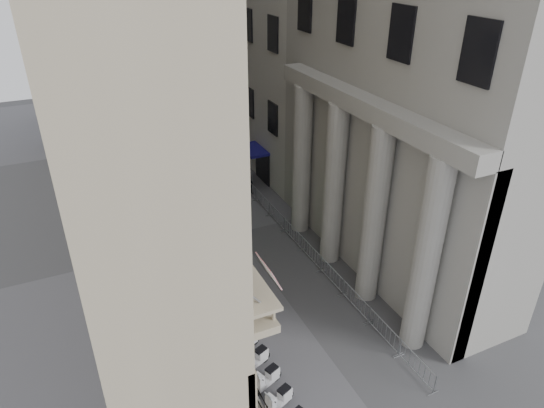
{
  "coord_description": "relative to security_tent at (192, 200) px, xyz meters",
  "views": [
    {
      "loc": [
        -9.59,
        -7.42,
        17.6
      ],
      "look_at": [
        0.48,
        14.43,
        4.5
      ],
      "focal_mm": 32.0,
      "sensor_mm": 36.0,
      "label": 1
    }
  ],
  "objects": [
    {
      "name": "scooter_5",
      "position": [
        -0.78,
        -9.89,
        -2.73
      ],
      "size": [
        1.51,
        1.03,
        1.5
      ],
      "primitive_type": null,
      "rotation": [
        0.0,
        0.0,
        1.94
      ],
      "color": "silver",
      "rests_on": "ground"
    },
    {
      "name": "barrier_6",
      "position": [
        5.74,
        -0.78,
        -2.73
      ],
      "size": [
        0.6,
        2.4,
        1.1
      ],
      "primitive_type": null,
      "color": "#95989C",
      "rests_on": "ground"
    },
    {
      "name": "barrier_3",
      "position": [
        5.74,
        -8.28,
        -2.73
      ],
      "size": [
        0.6,
        2.4,
        1.1
      ],
      "primitive_type": null,
      "color": "#95989C",
      "rests_on": "ground"
    },
    {
      "name": "info_kiosk",
      "position": [
        -1.5,
        -0.4,
        -1.72
      ],
      "size": [
        0.5,
        0.99,
        2.02
      ],
      "rotation": [
        0.0,
        0.0,
        -0.24
      ],
      "color": "black",
      "rests_on": "ground"
    },
    {
      "name": "barrier_2",
      "position": [
        5.74,
        -10.78,
        -2.73
      ],
      "size": [
        0.6,
        2.4,
        1.1
      ],
      "primitive_type": null,
      "color": "#95989C",
      "rests_on": "ground"
    },
    {
      "name": "barrier_8",
      "position": [
        5.74,
        4.22,
        -2.73
      ],
      "size": [
        0.6,
        2.4,
        1.1
      ],
      "primitive_type": null,
      "color": "#95989C",
      "rests_on": "ground"
    },
    {
      "name": "scooter_3",
      "position": [
        -0.78,
        -12.37,
        -2.73
      ],
      "size": [
        1.51,
        1.03,
        1.5
      ],
      "primitive_type": null,
      "rotation": [
        0.0,
        0.0,
        1.94
      ],
      "color": "silver",
      "rests_on": "ground"
    },
    {
      "name": "barrier_1",
      "position": [
        5.74,
        -13.28,
        -2.73
      ],
      "size": [
        0.6,
        2.4,
        1.1
      ],
      "primitive_type": null,
      "color": "#95989C",
      "rests_on": "ground"
    },
    {
      "name": "iron_fence",
      "position": [
        -1.61,
        -2.0,
        -2.73
      ],
      "size": [
        0.3,
        28.0,
        1.4
      ],
      "primitive_type": null,
      "color": "black",
      "rests_on": "ground"
    },
    {
      "name": "blue_awning",
      "position": [
        6.84,
        6.0,
        -2.73
      ],
      "size": [
        1.6,
        3.0,
        3.0
      ],
      "primitive_type": null,
      "color": "navy",
      "rests_on": "ground"
    },
    {
      "name": "scooter_11",
      "position": [
        -0.78,
        -2.45,
        -2.73
      ],
      "size": [
        1.51,
        1.03,
        1.5
      ],
      "primitive_type": null,
      "rotation": [
        0.0,
        0.0,
        1.94
      ],
      "color": "silver",
      "rests_on": "ground"
    },
    {
      "name": "pedestrian_a",
      "position": [
        4.56,
        3.02,
        -1.81
      ],
      "size": [
        0.69,
        0.47,
        1.85
      ],
      "primitive_type": "imported",
      "rotation": [
        0.0,
        0.0,
        3.18
      ],
      "color": "black",
      "rests_on": "ground"
    },
    {
      "name": "barrier_4",
      "position": [
        5.74,
        -5.78,
        -2.73
      ],
      "size": [
        0.6,
        2.4,
        1.1
      ],
      "primitive_type": null,
      "color": "#95989C",
      "rests_on": "ground"
    },
    {
      "name": "scooter_8",
      "position": [
        -0.78,
        -6.17,
        -2.73
      ],
      "size": [
        1.51,
        1.03,
        1.5
      ],
      "primitive_type": null,
      "rotation": [
        0.0,
        0.0,
        1.94
      ],
      "color": "silver",
      "rests_on": "ground"
    },
    {
      "name": "barrier_0",
      "position": [
        5.74,
        -15.78,
        -2.73
      ],
      "size": [
        0.6,
        2.4,
        1.1
      ],
      "primitive_type": null,
      "color": "#95989C",
      "rests_on": "ground"
    },
    {
      "name": "barrier_5",
      "position": [
        5.74,
        -3.28,
        -2.73
      ],
      "size": [
        0.6,
        2.4,
        1.1
      ],
      "primitive_type": null,
      "color": "#95989C",
      "rests_on": "ground"
    },
    {
      "name": "security_tent",
      "position": [
        0.0,
        0.0,
        0.0
      ],
      "size": [
        4.03,
        4.03,
        3.27
      ],
      "color": "silver",
      "rests_on": "ground"
    },
    {
      "name": "scooter_7",
      "position": [
        -0.78,
        -7.41,
        -2.73
      ],
      "size": [
        1.51,
        1.03,
        1.5
      ],
      "primitive_type": null,
      "rotation": [
        0.0,
        0.0,
        1.94
      ],
      "color": "silver",
      "rests_on": "ground"
    },
    {
      "name": "pedestrian_c",
      "position": [
        2.74,
        15.65,
        -1.87
      ],
      "size": [
        1.0,
        0.94,
        1.72
      ],
      "primitive_type": "imported",
      "rotation": [
        0.0,
        0.0,
        3.78
      ],
      "color": "black",
      "rests_on": "ground"
    },
    {
      "name": "barrier_7",
      "position": [
        5.74,
        1.72,
        -2.73
      ],
      "size": [
        0.6,
        2.4,
        1.1
      ],
      "primitive_type": null,
      "color": "#95989C",
      "rests_on": "ground"
    },
    {
      "name": "street_lamp",
      "position": [
        -0.23,
        8.01,
        2.41
      ],
      "size": [
        2.8,
        0.26,
        8.59
      ],
      "rotation": [
        0.0,
        0.0,
        0.02
      ],
      "color": "gray",
      "rests_on": "ground"
    },
    {
      "name": "pedestrian_b",
      "position": [
        5.69,
        4.26,
        -1.97
      ],
      "size": [
        0.92,
        0.84,
        1.53
      ],
      "primitive_type": "imported",
      "rotation": [
        0.0,
        0.0,
        2.7
      ],
      "color": "black",
      "rests_on": "ground"
    },
    {
      "name": "scooter_2",
      "position": [
        -0.78,
        -13.61,
        -2.73
      ],
      "size": [
        1.51,
        1.03,
        1.5
      ],
      "primitive_type": null,
      "rotation": [
        0.0,
        0.0,
        1.94
      ],
      "color": "silver",
      "rests_on": "ground"
    },
    {
      "name": "scooter_4",
      "position": [
        -0.78,
        -11.13,
        -2.73
      ],
      "size": [
        1.51,
        1.03,
        1.5
      ],
      "primitive_type": null,
      "rotation": [
        0.0,
        0.0,
        1.94
      ],
      "color": "silver",
      "rests_on": "ground"
    },
    {
      "name": "scooter_6",
      "position": [
        -0.78,
        -8.65,
        -2.73
      ],
      "size": [
        1.51,
        1.03,
        1.5
      ],
      "primitive_type": null,
      "rotation": [
        0.0,
        0.0,
        1.94
      ],
      "color": "silver",
      "rests_on": "ground"
    },
    {
      "name": "scooter_9",
      "position": [
        -0.78,
        -4.93,
        -2.73
      ],
      "size": [
        1.51,
        1.03,
        1.5
      ],
      "primitive_type": null,
      "rotation": [
        0.0,
        0.0,
        1.94
      ],
      "color": "silver",
      "rests_on": "ground"
    },
    {
      "name": "scooter_10",
      "position": [
        -0.78,
        -3.69,
        -2.73
      ],
      "size": [
        1.51,
        1.03,
        1.5
      ],
      "primitive_type": null,
      "rotation": [
        0.0,
        0.0,
        1.94
      ],
      "color": "silver",
      "rests_on": "ground"
    }
  ]
}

